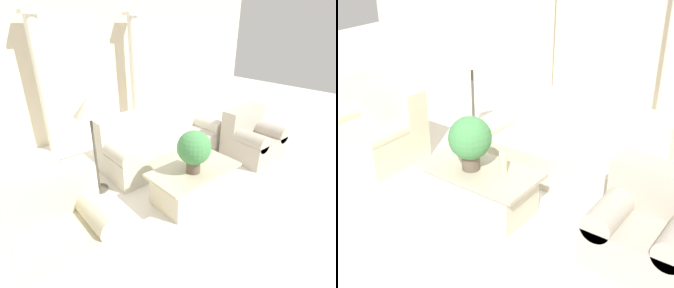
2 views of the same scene
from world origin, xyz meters
The scene contains 11 objects.
ground_plane centered at (0.00, 0.00, 0.00)m, with size 16.00×16.00×0.00m, color silver.
wall_back centered at (0.00, 2.64, 1.60)m, with size 10.00×0.06×3.20m.
sofa_long centered at (0.53, 0.70, 0.35)m, with size 2.20×0.88×0.89m.
loveseat centered at (-1.73, -0.31, 0.36)m, with size 1.20×0.88×0.89m.
coffee_table centered at (0.13, -0.47, 0.24)m, with size 1.22×0.65×0.47m.
potted_plant centered at (0.05, -0.52, 0.80)m, with size 0.44×0.44×0.57m.
pillar_candle centered at (0.36, -0.40, 0.58)m, with size 0.08×0.08×0.22m.
floor_lamp centered at (-0.79, 0.53, 1.21)m, with size 0.42×0.42×1.40m.
column_left centered at (-0.81, 2.29, 1.23)m, with size 0.30×0.30×2.41m.
column_right centered at (1.07, 2.29, 1.23)m, with size 0.30×0.30×2.41m.
armchair centered at (1.82, -0.23, 0.35)m, with size 0.90×0.80×0.85m.
Camera 2 is at (2.78, -3.65, 2.81)m, focal length 50.00 mm.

